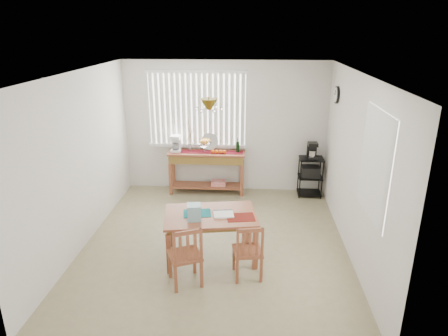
# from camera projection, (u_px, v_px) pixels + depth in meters

# --- Properties ---
(ground) EXTENTS (4.00, 4.50, 0.01)m
(ground) POSITION_uv_depth(u_px,v_px,m) (215.00, 243.00, 6.23)
(ground) COLOR #9A8F68
(room_shell) EXTENTS (4.20, 4.70, 2.70)m
(room_shell) POSITION_uv_depth(u_px,v_px,m) (215.00, 138.00, 5.67)
(room_shell) COLOR silver
(room_shell) RESTS_ON ground
(sideboard) EXTENTS (1.51, 0.43, 0.85)m
(sideboard) POSITION_uv_depth(u_px,v_px,m) (207.00, 162.00, 7.93)
(sideboard) COLOR brown
(sideboard) RESTS_ON ground
(sideboard_items) EXTENTS (1.44, 0.36, 0.65)m
(sideboard_items) POSITION_uv_depth(u_px,v_px,m) (195.00, 145.00, 7.84)
(sideboard_items) COLOR maroon
(sideboard_items) RESTS_ON sideboard
(wire_cart) EXTENTS (0.46, 0.37, 0.78)m
(wire_cart) POSITION_uv_depth(u_px,v_px,m) (310.00, 173.00, 7.83)
(wire_cart) COLOR black
(wire_cart) RESTS_ON ground
(cart_items) EXTENTS (0.18, 0.22, 0.32)m
(cart_items) POSITION_uv_depth(u_px,v_px,m) (312.00, 151.00, 7.69)
(cart_items) COLOR black
(cart_items) RESTS_ON wire_cart
(dining_table) EXTENTS (1.40, 1.02, 0.69)m
(dining_table) POSITION_uv_depth(u_px,v_px,m) (210.00, 219.00, 5.65)
(dining_table) COLOR brown
(dining_table) RESTS_ON ground
(table_items) EXTENTS (1.04, 0.46, 0.22)m
(table_items) POSITION_uv_depth(u_px,v_px,m) (202.00, 213.00, 5.48)
(table_items) COLOR #13686F
(table_items) RESTS_ON dining_table
(chair_left) EXTENTS (0.52, 0.52, 0.86)m
(chair_left) POSITION_uv_depth(u_px,v_px,m) (186.00, 256.00, 5.10)
(chair_left) COLOR brown
(chair_left) RESTS_ON ground
(chair_right) EXTENTS (0.43, 0.43, 0.80)m
(chair_right) POSITION_uv_depth(u_px,v_px,m) (248.00, 252.00, 5.25)
(chair_right) COLOR brown
(chair_right) RESTS_ON ground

